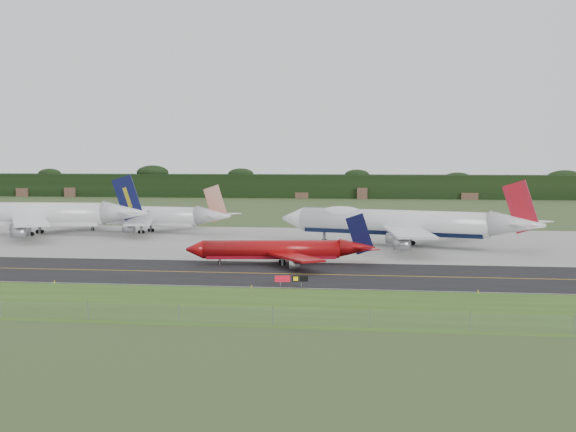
% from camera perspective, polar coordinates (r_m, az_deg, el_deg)
% --- Properties ---
extents(ground, '(600.00, 600.00, 0.00)m').
position_cam_1_polar(ground, '(148.02, -0.46, -3.90)').
color(ground, '#3B4C23').
rests_on(ground, ground).
extents(grass_verge, '(400.00, 30.00, 0.01)m').
position_cam_1_polar(grass_verge, '(113.95, -3.05, -6.34)').
color(grass_verge, '#345418').
rests_on(grass_verge, ground).
extents(taxiway, '(400.00, 32.00, 0.02)m').
position_cam_1_polar(taxiway, '(144.10, -0.69, -4.12)').
color(taxiway, black).
rests_on(taxiway, ground).
extents(apron, '(400.00, 78.00, 0.01)m').
position_cam_1_polar(apron, '(198.24, 1.70, -1.85)').
color(apron, gray).
rests_on(apron, ground).
extents(taxiway_centreline, '(400.00, 0.40, 0.00)m').
position_cam_1_polar(taxiway_centreline, '(144.10, -0.69, -4.11)').
color(taxiway_centreline, gold).
rests_on(taxiway_centreline, taxiway).
extents(taxiway_edge_line, '(400.00, 0.25, 0.00)m').
position_cam_1_polar(taxiway_edge_line, '(128.97, -1.73, -5.09)').
color(taxiway_edge_line, silver).
rests_on(taxiway_edge_line, taxiway).
extents(perimeter_fence, '(320.00, 0.10, 320.00)m').
position_cam_1_polar(perimeter_fence, '(101.24, -4.46, -7.04)').
color(perimeter_fence, slate).
rests_on(perimeter_fence, ground).
extents(horizon_treeline, '(700.00, 25.00, 12.00)m').
position_cam_1_polar(horizon_treeline, '(419.57, 5.01, 2.05)').
color(horizon_treeline, black).
rests_on(horizon_treeline, ground).
extents(jet_ba_747, '(62.30, 50.38, 16.00)m').
position_cam_1_polar(jet_ba_747, '(189.99, 8.08, -0.51)').
color(jet_ba_747, silver).
rests_on(jet_ba_747, ground).
extents(jet_red_737, '(37.03, 29.89, 10.01)m').
position_cam_1_polar(jet_red_737, '(156.58, -0.44, -2.44)').
color(jet_red_737, '#970B0D').
rests_on(jet_red_737, ground).
extents(jet_navy_gold, '(63.46, 55.29, 16.39)m').
position_cam_1_polar(jet_navy_gold, '(226.54, -17.62, 0.07)').
color(jet_navy_gold, white).
rests_on(jet_navy_gold, ground).
extents(jet_star_tail, '(51.41, 42.51, 13.59)m').
position_cam_1_polar(jet_star_tail, '(225.95, -10.11, -0.03)').
color(jet_star_tail, silver).
rests_on(jet_star_tail, ground).
extents(taxiway_sign, '(5.28, 1.33, 1.79)m').
position_cam_1_polar(taxiway_sign, '(129.63, 0.24, -4.49)').
color(taxiway_sign, slate).
rests_on(taxiway_sign, ground).
extents(edge_marker_left, '(0.16, 0.16, 0.50)m').
position_cam_1_polar(edge_marker_left, '(138.17, -16.28, -4.54)').
color(edge_marker_left, yellow).
rests_on(edge_marker_left, ground).
extents(edge_marker_center, '(0.16, 0.16, 0.50)m').
position_cam_1_polar(edge_marker_center, '(128.28, -2.61, -5.04)').
color(edge_marker_center, yellow).
rests_on(edge_marker_center, ground).
extents(edge_marker_right, '(0.16, 0.16, 0.50)m').
position_cam_1_polar(edge_marker_right, '(126.73, 13.36, -5.26)').
color(edge_marker_right, yellow).
rests_on(edge_marker_right, ground).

